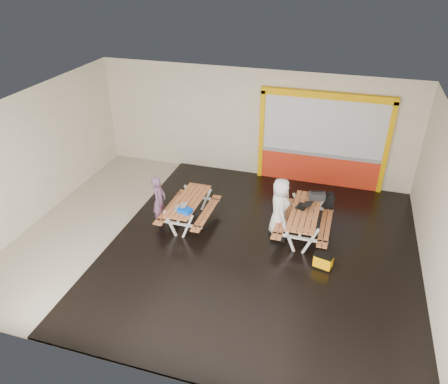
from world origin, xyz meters
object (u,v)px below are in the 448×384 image
(person_left, at_px, (159,201))
(person_right, at_px, (280,207))
(laptop_right, at_px, (304,206))
(backpack, at_px, (329,200))
(picnic_table_right, at_px, (304,217))
(fluke_bag, at_px, (323,261))
(blue_pouch, at_px, (185,210))
(dark_case, at_px, (279,236))
(laptop_left, at_px, (180,207))
(picnic_table_left, at_px, (189,206))
(toolbox, at_px, (317,196))

(person_left, bearing_deg, person_right, -86.09)
(laptop_right, relative_size, backpack, 1.07)
(person_right, relative_size, laptop_right, 3.44)
(picnic_table_right, relative_size, fluke_bag, 4.12)
(backpack, bearing_deg, blue_pouch, -154.17)
(laptop_right, relative_size, dark_case, 1.19)
(laptop_right, bearing_deg, laptop_left, -163.66)
(person_left, xyz_separation_m, dark_case, (3.20, 0.26, -0.65))
(person_left, height_order, laptop_left, person_left)
(laptop_right, bearing_deg, blue_pouch, -160.52)
(picnic_table_left, relative_size, person_left, 1.34)
(person_right, bearing_deg, laptop_right, -86.74)
(person_left, bearing_deg, fluke_bag, -103.04)
(laptop_left, bearing_deg, picnic_table_right, 13.45)
(person_right, distance_m, fluke_bag, 1.78)
(person_right, bearing_deg, fluke_bag, -149.08)
(person_right, height_order, backpack, person_right)
(person_left, distance_m, person_right, 3.17)
(picnic_table_right, distance_m, person_left, 3.81)
(picnic_table_right, distance_m, fluke_bag, 1.38)
(person_right, height_order, laptop_right, person_right)
(picnic_table_right, bearing_deg, picnic_table_left, -174.61)
(laptop_left, relative_size, laptop_right, 0.76)
(blue_pouch, height_order, dark_case, blue_pouch)
(picnic_table_left, distance_m, laptop_left, 0.50)
(picnic_table_left, xyz_separation_m, backpack, (3.60, 1.10, 0.16))
(person_left, distance_m, laptop_right, 3.78)
(toolbox, bearing_deg, blue_pouch, -154.27)
(picnic_table_left, bearing_deg, backpack, 17.07)
(person_right, xyz_separation_m, backpack, (1.18, 0.89, -0.10))
(picnic_table_left, distance_m, backpack, 3.76)
(person_left, distance_m, fluke_bag, 4.46)
(backpack, bearing_deg, toolbox, -153.22)
(person_right, bearing_deg, laptop_left, 87.36)
(person_right, height_order, toolbox, person_right)
(laptop_left, relative_size, backpack, 0.82)
(picnic_table_right, distance_m, backpack, 0.99)
(laptop_right, height_order, fluke_bag, laptop_right)
(picnic_table_right, height_order, fluke_bag, picnic_table_right)
(toolbox, height_order, dark_case, toolbox)
(picnic_table_right, bearing_deg, fluke_bag, -62.12)
(picnic_table_left, bearing_deg, laptop_right, 8.35)
(picnic_table_left, bearing_deg, person_right, 5.11)
(picnic_table_left, bearing_deg, fluke_bag, -13.56)
(person_right, xyz_separation_m, toolbox, (0.85, 0.72, 0.06))
(picnic_table_right, height_order, toolbox, toolbox)
(laptop_right, bearing_deg, dark_case, -137.01)
(picnic_table_left, bearing_deg, picnic_table_right, 5.39)
(picnic_table_left, distance_m, blue_pouch, 0.63)
(toolbox, xyz_separation_m, backpack, (0.33, 0.17, -0.16))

